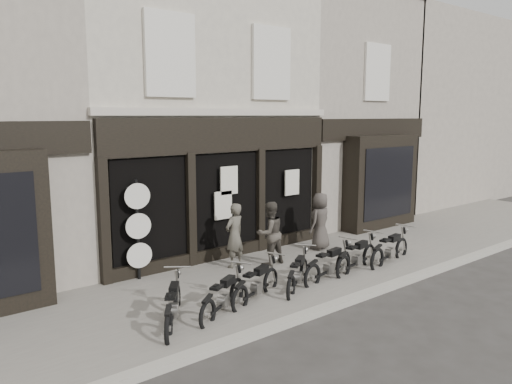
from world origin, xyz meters
TOP-DOWN VIEW (x-y plane):
  - ground_plane at (0.00, 0.00)m, footprint 90.00×90.00m
  - pavement at (0.00, 0.90)m, footprint 30.00×4.20m
  - kerb at (0.00, -1.25)m, footprint 30.00×0.25m
  - central_building at (0.00, 5.95)m, footprint 7.30×6.22m
  - neighbour_right at (6.35, 5.90)m, footprint 5.60×6.73m
  - filler_right at (14.50, 6.00)m, footprint 11.00×6.00m
  - motorcycle_0 at (-3.35, -0.00)m, footprint 1.38×1.71m
  - motorcycle_1 at (-2.31, -0.15)m, footprint 1.73×1.13m
  - motorcycle_2 at (-1.34, -0.00)m, footprint 1.81×0.94m
  - motorcycle_3 at (-0.17, -0.04)m, footprint 1.67×1.25m
  - motorcycle_4 at (0.85, -0.06)m, footprint 1.97×0.64m
  - motorcycle_5 at (1.90, -0.05)m, footprint 1.97×0.70m
  - motorcycle_6 at (3.08, -0.18)m, footprint 2.03×0.65m
  - man_left at (-0.38, 2.06)m, footprint 0.67×0.51m
  - man_centre at (0.49, 1.69)m, footprint 0.82×0.65m
  - man_right at (2.57, 1.88)m, footprint 0.90×0.70m
  - advert_sign_post at (-2.71, 2.70)m, footprint 0.61×0.39m

SIDE VIEW (x-z plane):
  - ground_plane at x=0.00m, z-range 0.00..0.00m
  - pavement at x=0.00m, z-range 0.00..0.12m
  - kerb at x=0.00m, z-range 0.00..0.13m
  - motorcycle_3 at x=-0.17m, z-range -0.09..0.81m
  - motorcycle_1 at x=-2.31m, z-range -0.09..0.82m
  - motorcycle_2 at x=-1.34m, z-range -0.09..0.82m
  - motorcycle_4 at x=0.85m, z-range -0.10..0.85m
  - motorcycle_0 at x=-3.35m, z-range -0.10..0.86m
  - motorcycle_5 at x=1.90m, z-range -0.10..0.86m
  - motorcycle_6 at x=3.08m, z-range -0.10..0.88m
  - man_centre at x=0.49m, z-range 0.12..1.77m
  - man_right at x=2.57m, z-range 0.12..1.77m
  - man_left at x=-0.38m, z-range 0.12..1.77m
  - advert_sign_post at x=-2.71m, z-range -0.03..2.47m
  - neighbour_right at x=6.35m, z-range -0.13..8.21m
  - central_building at x=0.00m, z-range -0.09..8.25m
  - filler_right at x=14.50m, z-range 0.00..8.20m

